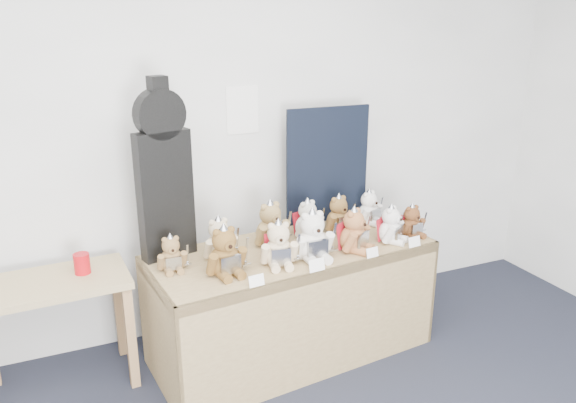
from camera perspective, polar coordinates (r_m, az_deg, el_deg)
name	(u,v)px	position (r m, az deg, el deg)	size (l,w,h in m)	color
room_shell	(242,110)	(3.58, -4.65, 9.25)	(6.00, 6.00, 6.00)	silver
display_table	(298,276)	(3.35, 0.99, -7.62)	(1.74, 0.87, 0.70)	olive
side_table	(54,300)	(3.35, -22.68, -9.26)	(0.82, 0.48, 0.66)	#998352
guitar_case	(164,172)	(3.15, -12.51, 2.92)	(0.32, 0.17, 1.02)	black
navy_board	(328,165)	(3.69, 4.04, 3.69)	(0.57, 0.02, 0.77)	black
red_cup	(82,264)	(3.30, -20.20, -5.94)	(0.09, 0.09, 0.12)	red
teddy_front_far_left	(225,253)	(2.99, -6.39, -5.26)	(0.25, 0.22, 0.30)	brown
teddy_front_left	(279,246)	(3.09, -0.95, -4.53)	(0.24, 0.21, 0.29)	beige
teddy_front_centre	(313,238)	(3.16, 2.53, -3.69)	(0.26, 0.21, 0.32)	silver
teddy_front_right	(354,232)	(3.30, 6.76, -3.10)	(0.24, 0.24, 0.29)	#A4673E
teddy_front_far_right	(391,226)	(3.46, 10.45, -2.47)	(0.21, 0.21, 0.26)	white
teddy_front_end	(412,222)	(3.57, 12.48, -2.10)	(0.19, 0.17, 0.23)	brown
teddy_back_left	(220,240)	(3.20, -6.97, -3.94)	(0.23, 0.19, 0.27)	beige
teddy_back_centre_left	(271,226)	(3.35, -1.73, -2.49)	(0.26, 0.23, 0.31)	#9C7F4E
teddy_back_centre_right	(308,220)	(3.48, 2.05, -1.94)	(0.22, 0.21, 0.27)	silver
teddy_back_right	(339,215)	(3.59, 5.20, -1.40)	(0.22, 0.19, 0.27)	olive
teddy_back_end	(369,209)	(3.75, 8.26, -0.73)	(0.21, 0.20, 0.25)	white
teddy_back_far_left	(172,255)	(3.10, -11.74, -5.34)	(0.18, 0.14, 0.22)	olive
entry_card_a	(257,281)	(2.89, -3.22, -8.03)	(0.08, 0.00, 0.06)	white
entry_card_b	(317,265)	(3.04, 2.95, -6.47)	(0.10, 0.00, 0.07)	white
entry_card_c	(372,253)	(3.25, 8.56, -5.15)	(0.08, 0.00, 0.06)	white
entry_card_d	(414,242)	(3.43, 12.72, -4.02)	(0.09, 0.00, 0.06)	white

